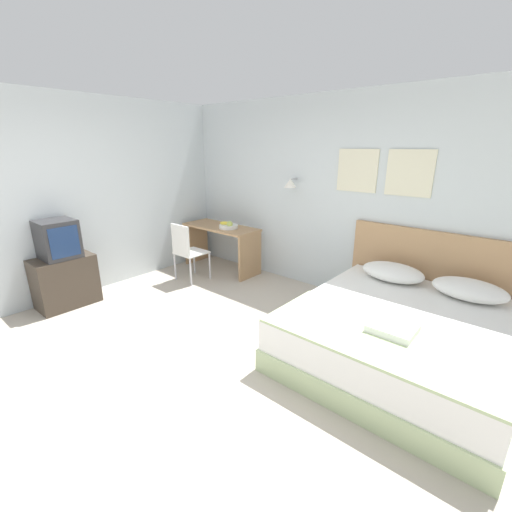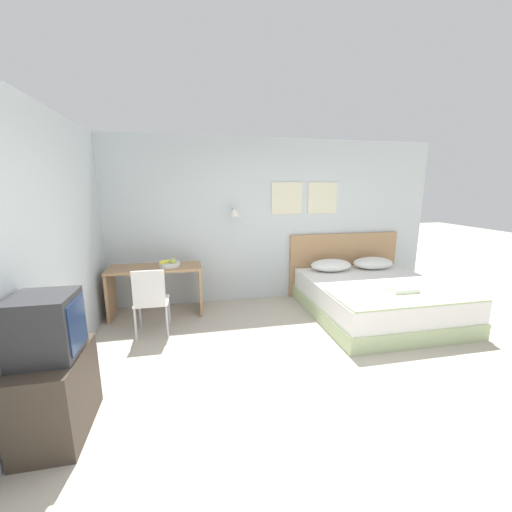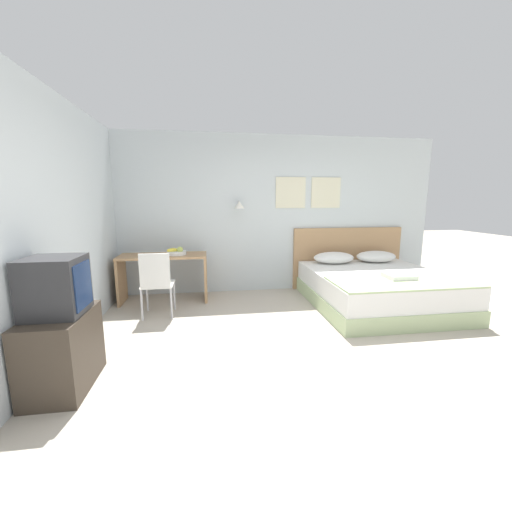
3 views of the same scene
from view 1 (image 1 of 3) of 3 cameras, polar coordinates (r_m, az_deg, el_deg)
The scene contains 14 objects.
ground_plane at distance 3.44m, azimuth -10.94°, elevation -17.98°, with size 24.00×24.00×0.00m, color #B2A899.
wall_back at distance 4.80m, azimuth 12.56°, elevation 9.52°, with size 5.87×0.31×2.65m.
wall_left at distance 5.06m, azimuth -32.95°, elevation 7.44°, with size 0.06×5.50×2.65m.
bed at distance 3.63m, azimuth 22.92°, elevation -12.32°, with size 1.89×2.05×0.51m.
headboard at distance 4.46m, azimuth 27.70°, elevation -3.25°, with size 2.01×0.06×1.09m.
pillow_left at distance 4.25m, azimuth 21.81°, elevation -2.50°, with size 0.69×0.46×0.19m.
pillow_right at distance 4.10m, azimuth 32.00°, elevation -4.76°, with size 0.69×0.46×0.19m.
throw_blanket at distance 3.00m, azimuth 19.84°, elevation -12.65°, with size 1.84×0.82×0.02m.
folded_towel_near_foot at distance 3.09m, azimuth 21.79°, elevation -11.08°, with size 0.36×0.31×0.06m.
desk at distance 5.71m, azimuth -5.85°, elevation 2.91°, with size 1.33×0.54×0.74m.
desk_chair at distance 5.25m, azimuth -11.55°, elevation 1.25°, with size 0.42×0.42×0.90m.
fruit_bowl at distance 5.48m, azimuth -4.66°, elevation 5.03°, with size 0.30×0.30×0.13m.
tv_stand at distance 5.07m, azimuth -29.18°, elevation -3.71°, with size 0.44×0.71×0.65m.
television at distance 4.91m, azimuth -30.16°, elevation 2.44°, with size 0.43×0.42×0.48m.
Camera 1 is at (2.25, -1.67, 2.00)m, focal length 24.00 mm.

